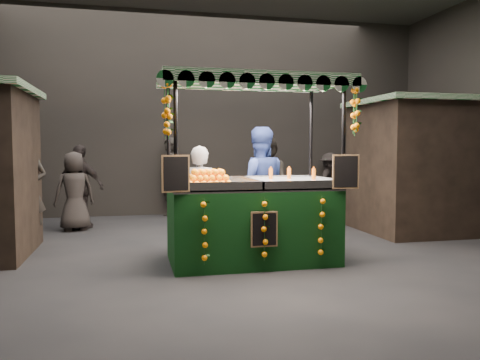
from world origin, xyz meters
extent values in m
plane|color=black|center=(0.00, 0.00, 0.00)|extent=(12.00, 12.00, 0.00)
cube|color=black|center=(0.00, 5.00, 2.50)|extent=(12.00, 0.10, 5.00)
cube|color=black|center=(4.40, 1.50, 1.25)|extent=(2.80, 2.00, 2.50)
cube|color=#12521D|center=(4.40, 1.50, 2.55)|extent=(3.00, 2.20, 0.10)
cube|color=black|center=(0.24, -0.22, 0.53)|extent=(2.35, 1.28, 1.07)
cube|color=#B9BDC1|center=(0.24, -0.22, 1.09)|extent=(2.35, 1.28, 0.04)
cylinder|color=black|center=(-0.90, -0.83, 1.28)|extent=(0.05, 0.05, 2.56)
cylinder|color=black|center=(1.38, -0.83, 1.28)|extent=(0.05, 0.05, 2.56)
cylinder|color=black|center=(-0.90, 0.39, 1.28)|extent=(0.05, 0.05, 2.56)
cylinder|color=black|center=(1.38, 0.39, 1.28)|extent=(0.05, 0.05, 2.56)
cube|color=#12521D|center=(0.24, -0.22, 2.60)|extent=(2.61, 1.55, 0.09)
cube|color=white|center=(0.88, -0.22, 1.15)|extent=(1.05, 1.15, 0.09)
cube|color=black|center=(-0.91, -0.90, 1.33)|extent=(0.36, 0.10, 0.47)
cube|color=black|center=(1.39, -0.90, 1.33)|extent=(0.36, 0.10, 0.47)
cube|color=black|center=(0.24, -0.91, 0.59)|extent=(0.36, 0.03, 0.47)
imported|color=gray|center=(-0.41, 0.57, 0.85)|extent=(0.73, 0.62, 1.69)
imported|color=navy|center=(0.65, 0.88, 1.00)|extent=(1.05, 0.86, 2.01)
imported|color=#2A2522|center=(-3.21, 1.80, 0.93)|extent=(0.76, 0.58, 1.86)
imported|color=#2E2A26|center=(1.35, 2.64, 0.94)|extent=(1.15, 1.15, 1.88)
imported|color=black|center=(-2.48, 3.29, 0.86)|extent=(1.09, 0.83, 1.73)
imported|color=black|center=(3.56, 4.60, 0.77)|extent=(1.04, 1.14, 1.53)
imported|color=#2E2826|center=(-2.58, 3.07, 0.79)|extent=(0.89, 0.71, 1.59)
imported|color=#2B2623|center=(4.50, 3.37, 0.83)|extent=(1.36, 1.50, 1.66)
imported|color=black|center=(-0.56, 4.60, 0.95)|extent=(0.62, 0.79, 1.91)
camera|label=1|loc=(-1.44, -6.87, 1.66)|focal=35.55mm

